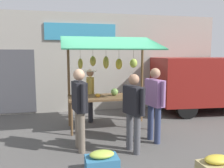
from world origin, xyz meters
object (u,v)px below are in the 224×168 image
(market_stall, at_px, (110,71))
(shopper_with_shopping_bag, at_px, (155,99))
(shopper_in_grey_tee, at_px, (134,108))
(produce_crate_near, at_px, (102,162))
(parked_van, at_px, (213,79))
(vendor_with_sunhat, at_px, (90,91))
(shopper_with_ponytail, at_px, (79,104))

(market_stall, bearing_deg, shopper_with_shopping_bag, 122.36)
(shopper_in_grey_tee, height_order, produce_crate_near, shopper_in_grey_tee)
(market_stall, xyz_separation_m, parked_van, (-3.93, -1.04, -0.43))
(market_stall, height_order, produce_crate_near, market_stall)
(shopper_with_shopping_bag, relative_size, shopper_in_grey_tee, 1.05)
(vendor_with_sunhat, distance_m, parked_van, 4.39)
(parked_van, bearing_deg, vendor_with_sunhat, 8.84)
(shopper_with_ponytail, bearing_deg, shopper_with_shopping_bag, -94.91)
(shopper_in_grey_tee, xyz_separation_m, produce_crate_near, (0.77, 0.67, -0.76))
(shopper_with_ponytail, relative_size, produce_crate_near, 3.02)
(shopper_in_grey_tee, height_order, shopper_with_ponytail, shopper_with_ponytail)
(vendor_with_sunhat, height_order, produce_crate_near, vendor_with_sunhat)
(shopper_with_ponytail, relative_size, parked_van, 0.38)
(market_stall, distance_m, parked_van, 4.09)
(market_stall, relative_size, shopper_with_ponytail, 1.46)
(shopper_with_shopping_bag, bearing_deg, parked_van, -66.11)
(shopper_with_shopping_bag, bearing_deg, market_stall, 20.52)
(parked_van, bearing_deg, produce_crate_near, 41.03)
(shopper_with_ponytail, xyz_separation_m, produce_crate_near, (-0.29, 0.98, -0.83))
(market_stall, height_order, parked_van, market_stall)
(market_stall, relative_size, shopper_in_grey_tee, 1.55)
(shopper_in_grey_tee, distance_m, produce_crate_near, 1.28)
(vendor_with_sunhat, distance_m, shopper_with_ponytail, 2.12)
(produce_crate_near, bearing_deg, shopper_in_grey_tee, -139.27)
(parked_van, bearing_deg, shopper_in_grey_tee, 40.09)
(shopper_with_shopping_bag, bearing_deg, vendor_with_sunhat, 20.30)
(market_stall, xyz_separation_m, vendor_with_sunhat, (0.44, -0.71, -0.64))
(shopper_with_shopping_bag, height_order, produce_crate_near, shopper_with_shopping_bag)
(shopper_with_shopping_bag, xyz_separation_m, parked_van, (-3.15, -2.27, 0.13))
(market_stall, distance_m, vendor_with_sunhat, 1.05)
(vendor_with_sunhat, height_order, parked_van, parked_van)
(market_stall, height_order, shopper_with_shopping_bag, market_stall)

